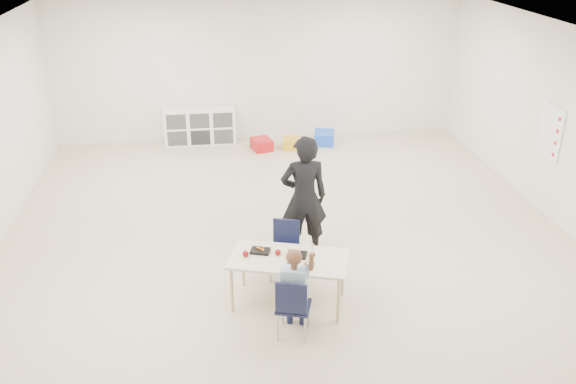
{
  "coord_description": "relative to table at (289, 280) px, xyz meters",
  "views": [
    {
      "loc": [
        -0.99,
        -7.36,
        4.15
      ],
      "look_at": [
        -0.03,
        -0.16,
        0.85
      ],
      "focal_mm": 38.0,
      "sensor_mm": 36.0,
      "label": 1
    }
  ],
  "objects": [
    {
      "name": "lunch_tray_near",
      "position": [
        0.1,
        0.03,
        0.32
      ],
      "size": [
        0.26,
        0.22,
        0.03
      ],
      "primitive_type": "cube",
      "rotation": [
        0.0,
        0.0,
        -0.3
      ],
      "color": "black",
      "rests_on": "table"
    },
    {
      "name": "bin_blue",
      "position": [
        1.44,
        5.36,
        -0.19
      ],
      "size": [
        0.48,
        0.56,
        0.24
      ],
      "primitive_type": "cube",
      "rotation": [
        0.0,
        0.0,
        -0.23
      ],
      "color": "blue",
      "rests_on": "ground"
    },
    {
      "name": "cubby_shelf",
      "position": [
        -1.0,
        5.71,
        0.04
      ],
      "size": [
        1.4,
        0.4,
        0.7
      ],
      "primitive_type": "cube",
      "color": "white",
      "rests_on": "ground"
    },
    {
      "name": "adult",
      "position": [
        0.35,
        1.09,
        0.53
      ],
      "size": [
        0.63,
        0.42,
        1.68
      ],
      "primitive_type": "imported",
      "rotation": [
        0.0,
        0.0,
        3.18
      ],
      "color": "black",
      "rests_on": "ground"
    },
    {
      "name": "rules_poster",
      "position": [
        4.18,
        2.03,
        0.94
      ],
      "size": [
        0.02,
        0.6,
        0.8
      ],
      "primitive_type": "cube",
      "color": "white",
      "rests_on": "room"
    },
    {
      "name": "bin_red",
      "position": [
        0.17,
        5.18,
        -0.2
      ],
      "size": [
        0.44,
        0.51,
        0.21
      ],
      "primitive_type": "cube",
      "rotation": [
        0.0,
        0.0,
        0.26
      ],
      "color": "red",
      "rests_on": "ground"
    },
    {
      "name": "apple_near",
      "position": [
        -0.11,
        0.08,
        0.34
      ],
      "size": [
        0.07,
        0.07,
        0.07
      ],
      "primitive_type": "sphere",
      "color": "maroon",
      "rests_on": "table"
    },
    {
      "name": "child",
      "position": [
        -0.02,
        -0.57,
        0.27
      ],
      "size": [
        0.61,
        0.61,
        1.15
      ],
      "primitive_type": null,
      "rotation": [
        0.0,
        0.0,
        -0.3
      ],
      "color": "#ABBDE7",
      "rests_on": "chair_near"
    },
    {
      "name": "chair_near",
      "position": [
        -0.02,
        -0.57,
        0.06
      ],
      "size": [
        0.44,
        0.42,
        0.73
      ],
      "primitive_type": null,
      "rotation": [
        0.0,
        0.0,
        -0.3
      ],
      "color": "black",
      "rests_on": "ground"
    },
    {
      "name": "apple_far",
      "position": [
        -0.48,
        0.1,
        0.34
      ],
      "size": [
        0.07,
        0.07,
        0.07
      ],
      "primitive_type": "sphere",
      "color": "maroon",
      "rests_on": "table"
    },
    {
      "name": "chair_far",
      "position": [
        0.02,
        0.57,
        0.06
      ],
      "size": [
        0.44,
        0.42,
        0.73
      ],
      "primitive_type": null,
      "rotation": [
        0.0,
        0.0,
        -0.3
      ],
      "color": "black",
      "rests_on": "ground"
    },
    {
      "name": "milk_carton",
      "position": [
        -0.01,
        -0.15,
        0.35
      ],
      "size": [
        0.09,
        0.09,
        0.1
      ],
      "primitive_type": "cube",
      "rotation": [
        0.0,
        0.0,
        -0.3
      ],
      "color": "white",
      "rests_on": "table"
    },
    {
      "name": "bin_yellow",
      "position": [
        0.75,
        5.2,
        -0.21
      ],
      "size": [
        0.37,
        0.44,
        0.2
      ],
      "primitive_type": "cube",
      "rotation": [
        0.0,
        0.0,
        -0.13
      ],
      "color": "gold",
      "rests_on": "ground"
    },
    {
      "name": "lunch_tray_far",
      "position": [
        -0.31,
        0.18,
        0.32
      ],
      "size": [
        0.26,
        0.22,
        0.03
      ],
      "primitive_type": "cube",
      "rotation": [
        0.0,
        0.0,
        -0.3
      ],
      "color": "black",
      "rests_on": "table"
    },
    {
      "name": "room",
      "position": [
        0.2,
        1.43,
        1.09
      ],
      "size": [
        9.0,
        9.02,
        2.8
      ],
      "color": "beige",
      "rests_on": "ground"
    },
    {
      "name": "table",
      "position": [
        0.0,
        0.0,
        0.0
      ],
      "size": [
        1.47,
        1.03,
        0.61
      ],
      "rotation": [
        0.0,
        0.0,
        -0.3
      ],
      "color": "beige",
      "rests_on": "ground"
    },
    {
      "name": "bread_roll",
      "position": [
        0.21,
        -0.17,
        0.34
      ],
      "size": [
        0.09,
        0.09,
        0.07
      ],
      "primitive_type": "ellipsoid",
      "color": "tan",
      "rests_on": "table"
    }
  ]
}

